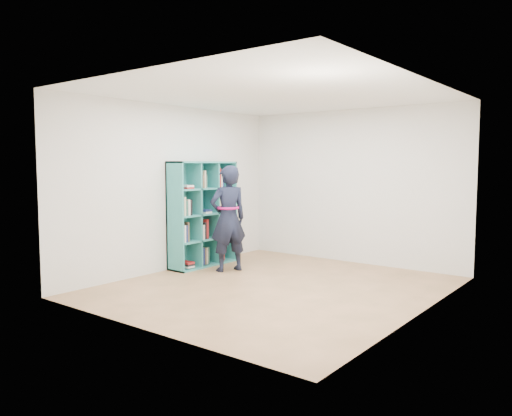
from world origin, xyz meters
The scene contains 9 objects.
floor centered at (0.00, 0.00, 0.00)m, with size 4.50×4.50×0.00m, color brown.
ceiling centered at (0.00, 0.00, 2.60)m, with size 4.50×4.50×0.00m, color white.
wall_left centered at (-2.00, 0.00, 1.30)m, with size 0.02×4.50×2.60m, color silver.
wall_right centered at (2.00, 0.00, 1.30)m, with size 0.02×4.50×2.60m, color silver.
wall_back centered at (0.00, 2.25, 1.30)m, with size 4.00×0.02×2.60m, color silver.
wall_front centered at (0.00, -2.25, 1.30)m, with size 4.00×0.02×2.60m, color silver.
bookshelf centered at (-1.83, 0.47, 0.85)m, with size 0.38×1.29×1.72m.
person centered at (-1.20, 0.41, 0.83)m, with size 0.61×0.71×1.66m.
smartphone centered at (-1.31, 0.55, 0.94)m, with size 0.04×0.11×0.14m.
Camera 1 is at (3.89, -5.46, 1.67)m, focal length 35.00 mm.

